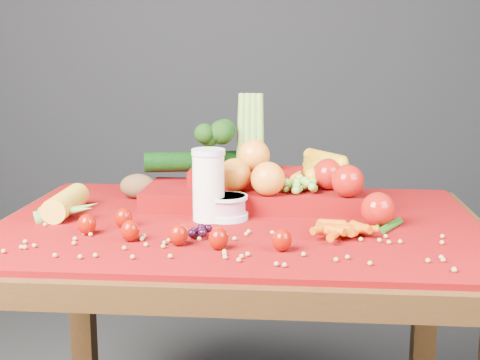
# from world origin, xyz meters

# --- Properties ---
(table) EXTENTS (1.10, 0.80, 0.75)m
(table) POSITION_xyz_m (0.00, 0.00, 0.66)
(table) COLOR #321C0B
(table) RESTS_ON ground
(red_cloth) EXTENTS (1.05, 0.75, 0.01)m
(red_cloth) POSITION_xyz_m (0.00, 0.00, 0.76)
(red_cloth) COLOR #730703
(red_cloth) RESTS_ON table
(milk_glass) EXTENTS (0.07, 0.07, 0.16)m
(milk_glass) POSITION_xyz_m (-0.07, -0.00, 0.85)
(milk_glass) COLOR white
(milk_glass) RESTS_ON red_cloth
(yogurt_bowl) EXTENTS (0.10, 0.10, 0.05)m
(yogurt_bowl) POSITION_xyz_m (-0.03, 0.01, 0.79)
(yogurt_bowl) COLOR silver
(yogurt_bowl) RESTS_ON red_cloth
(strawberry_scatter) EXTENTS (0.44, 0.18, 0.05)m
(strawberry_scatter) POSITION_xyz_m (-0.13, -0.17, 0.79)
(strawberry_scatter) COLOR #7B0500
(strawberry_scatter) RESTS_ON red_cloth
(dark_grape_cluster) EXTENTS (0.06, 0.05, 0.03)m
(dark_grape_cluster) POSITION_xyz_m (-0.06, -0.14, 0.78)
(dark_grape_cluster) COLOR black
(dark_grape_cluster) RESTS_ON red_cloth
(soybean_scatter) EXTENTS (0.84, 0.24, 0.01)m
(soybean_scatter) POSITION_xyz_m (0.00, -0.20, 0.77)
(soybean_scatter) COLOR #9F8044
(soybean_scatter) RESTS_ON red_cloth
(corn_ear) EXTENTS (0.18, 0.23, 0.06)m
(corn_ear) POSITION_xyz_m (-0.39, -0.01, 0.78)
(corn_ear) COLOR yellow
(corn_ear) RESTS_ON red_cloth
(potato) EXTENTS (0.09, 0.07, 0.06)m
(potato) POSITION_xyz_m (-0.28, 0.20, 0.79)
(potato) COLOR #55341E
(potato) RESTS_ON red_cloth
(baby_carrot_pile) EXTENTS (0.17, 0.17, 0.03)m
(baby_carrot_pile) POSITION_xyz_m (0.22, -0.11, 0.78)
(baby_carrot_pile) COLOR #C04B06
(baby_carrot_pile) RESTS_ON red_cloth
(green_bean_pile) EXTENTS (0.14, 0.12, 0.01)m
(green_bean_pile) POSITION_xyz_m (0.32, -0.01, 0.77)
(green_bean_pile) COLOR #1E4F12
(green_bean_pile) RESTS_ON red_cloth
(produce_mound) EXTENTS (0.60, 0.36, 0.27)m
(produce_mound) POSITION_xyz_m (0.04, 0.16, 0.82)
(produce_mound) COLOR #730703
(produce_mound) RESTS_ON red_cloth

